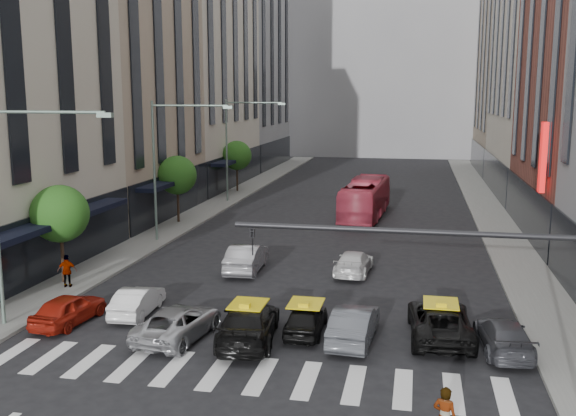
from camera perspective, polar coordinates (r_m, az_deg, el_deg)
The scene contains 29 objects.
ground at distance 21.56m, azimuth -5.02°, elevation -16.15°, with size 160.00×160.00×0.00m, color black.
sidewalk_left at distance 52.31m, azimuth -7.82°, elevation -0.46°, with size 3.00×96.00×0.15m, color slate.
sidewalk_right at distance 49.78m, azimuth 18.06°, elevation -1.40°, with size 3.00×96.00×0.15m, color slate.
building_left_b at distance 51.79m, azimuth -14.78°, elevation 12.46°, with size 8.00×16.00×24.00m, color tan.
building_left_c at distance 68.90m, azimuth -8.13°, elevation 17.00°, with size 8.00×20.00×36.00m, color beige.
building_left_d at distance 86.71m, azimuth -3.77°, elevation 13.62°, with size 8.00×18.00×30.00m, color gray.
building_right_d at distance 84.42m, azimuth 19.69°, elevation 12.49°, with size 8.00×18.00×28.00m, color tan.
building_far at distance 104.03m, azimuth 8.62°, elevation 14.58°, with size 30.00×10.00×36.00m, color gray.
tree_near at distance 33.93m, azimuth -19.61°, elevation -0.49°, with size 2.88×2.88×4.95m.
tree_mid at distance 48.17m, azimuth -9.82°, elevation 2.89°, with size 2.88×2.88×4.95m.
tree_far at distance 63.25m, azimuth -4.57°, elevation 4.67°, with size 2.88×2.88×4.95m.
streetlamp_near at distance 27.67m, azimuth -23.12°, elevation 1.75°, with size 5.38×0.25×9.00m.
streetlamp_mid at distance 41.74m, azimuth -10.64°, elevation 4.90°, with size 5.38×0.25×9.00m.
streetlamp_far at distance 56.84m, azimuth -4.56°, elevation 6.35°, with size 5.38×0.25×9.00m.
traffic_signal at distance 18.35m, azimuth 17.64°, elevation -6.35°, with size 10.10×0.20×6.00m.
liberty_sign at distance 39.31m, azimuth 21.73°, elevation 4.20°, with size 0.30×0.70×4.00m.
car_red at distance 28.72m, azimuth -18.92°, elevation -8.49°, with size 1.54×3.82×1.30m, color #9A1A0E.
car_white_front at distance 29.09m, azimuth -13.24°, elevation -8.03°, with size 1.31×3.75×1.24m, color silver.
car_silver at distance 26.05m, azimuth -9.74°, elevation -10.00°, with size 2.13×4.63×1.29m, color #A4A4A9.
taxi_left at distance 25.35m, azimuth -3.54°, elevation -10.17°, with size 2.11×5.19×1.51m, color black.
taxi_center at distance 26.18m, azimuth 1.59°, elevation -9.80°, with size 1.46×3.64×1.24m, color black.
car_grey_mid at distance 25.48m, azimuth 5.88°, elevation -10.21°, with size 1.50×4.30×1.42m, color #44464C.
taxi_right at distance 26.35m, azimuth 13.37°, elevation -9.74°, with size 2.36×5.13×1.42m, color black.
car_grey_curb at distance 25.73m, azimuth 18.63°, elevation -10.71°, with size 1.73×4.25×1.23m, color #3B3C42.
car_row2_left at distance 35.13m, azimuth -3.71°, elevation -4.41°, with size 1.61×4.63×1.52m, color #A3A2A7.
car_row2_right at distance 34.75m, azimuth 5.87°, elevation -4.84°, with size 1.73×4.27×1.24m, color silver.
bus at distance 50.43m, azimuth 6.90°, elevation 0.84°, with size 2.55×10.92×3.04m, color #BA364B.
rider at distance 17.95m, azimuth 13.83°, elevation -16.12°, with size 0.64×0.42×1.74m, color gray.
pedestrian_far at distance 33.50m, azimuth -19.03°, elevation -5.31°, with size 0.95×0.40×1.63m, color gray.
Camera 1 is at (5.61, -18.53, 9.49)m, focal length 40.00 mm.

